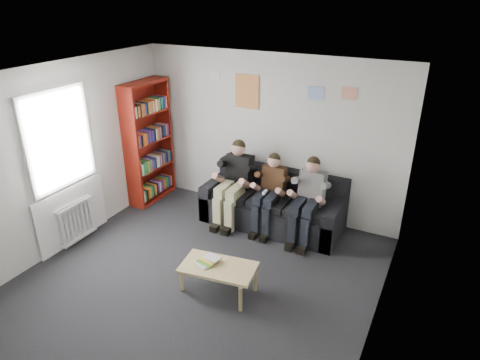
# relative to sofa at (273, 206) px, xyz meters

# --- Properties ---
(room_shell) EXTENTS (5.00, 5.00, 5.00)m
(room_shell) POSITION_rel_sofa_xyz_m (-0.30, -2.07, 1.04)
(room_shell) COLOR black
(room_shell) RESTS_ON ground
(sofa) EXTENTS (2.26, 0.92, 0.87)m
(sofa) POSITION_rel_sofa_xyz_m (0.00, 0.00, 0.00)
(sofa) COLOR black
(sofa) RESTS_ON ground
(bookshelf) EXTENTS (0.33, 0.98, 2.17)m
(bookshelf) POSITION_rel_sofa_xyz_m (-2.36, -0.14, 0.77)
(bookshelf) COLOR maroon
(bookshelf) RESTS_ON ground
(coffee_table) EXTENTS (0.94, 0.52, 0.38)m
(coffee_table) POSITION_rel_sofa_xyz_m (0.06, -1.92, 0.02)
(coffee_table) COLOR #D9C17D
(coffee_table) RESTS_ON ground
(game_cases) EXTENTS (0.28, 0.26, 0.07)m
(game_cases) POSITION_rel_sofa_xyz_m (-0.10, -1.91, 0.10)
(game_cases) COLOR silver
(game_cases) RESTS_ON coffee_table
(person_left) EXTENTS (0.42, 0.90, 1.37)m
(person_left) POSITION_rel_sofa_xyz_m (-0.63, -0.21, 0.37)
(person_left) COLOR black
(person_left) RESTS_ON sofa
(person_middle) EXTENTS (0.36, 0.77, 1.26)m
(person_middle) POSITION_rel_sofa_xyz_m (-0.00, -0.20, 0.32)
(person_middle) COLOR #52341B
(person_middle) RESTS_ON sofa
(person_right) EXTENTS (0.39, 0.83, 1.31)m
(person_right) POSITION_rel_sofa_xyz_m (0.63, -0.20, 0.34)
(person_right) COLOR silver
(person_right) RESTS_ON sofa
(radiator) EXTENTS (0.10, 0.64, 0.60)m
(radiator) POSITION_rel_sofa_xyz_m (-2.45, -1.87, 0.04)
(radiator) COLOR white
(radiator) RESTS_ON ground
(window) EXTENTS (0.05, 1.30, 2.36)m
(window) POSITION_rel_sofa_xyz_m (-2.52, -1.87, 0.71)
(window) COLOR white
(window) RESTS_ON room_shell
(poster_large) EXTENTS (0.42, 0.01, 0.55)m
(poster_large) POSITION_rel_sofa_xyz_m (-0.70, 0.42, 1.74)
(poster_large) COLOR gold
(poster_large) RESTS_ON room_shell
(poster_blue) EXTENTS (0.25, 0.01, 0.20)m
(poster_blue) POSITION_rel_sofa_xyz_m (0.45, 0.42, 1.84)
(poster_blue) COLOR #437DE5
(poster_blue) RESTS_ON room_shell
(poster_pink) EXTENTS (0.22, 0.01, 0.18)m
(poster_pink) POSITION_rel_sofa_xyz_m (0.95, 0.42, 1.89)
(poster_pink) COLOR #D54293
(poster_pink) RESTS_ON room_shell
(poster_sign) EXTENTS (0.20, 0.01, 0.14)m
(poster_sign) POSITION_rel_sofa_xyz_m (-1.30, 0.42, 1.94)
(poster_sign) COLOR silver
(poster_sign) RESTS_ON room_shell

